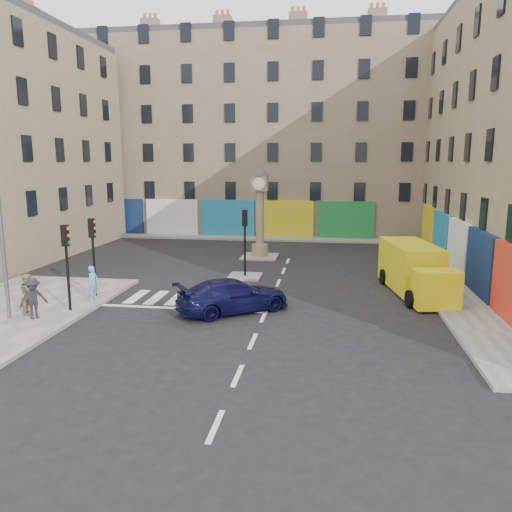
% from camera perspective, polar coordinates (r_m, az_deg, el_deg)
% --- Properties ---
extents(ground, '(120.00, 120.00, 0.00)m').
position_cam_1_polar(ground, '(20.29, 0.50, -7.78)').
color(ground, black).
rests_on(ground, ground).
extents(sidewalk_right, '(2.60, 30.00, 0.15)m').
position_cam_1_polar(sidewalk_right, '(30.35, 19.76, -2.00)').
color(sidewalk_right, gray).
rests_on(sidewalk_right, ground).
extents(sidewalk_far, '(32.00, 2.40, 0.15)m').
position_cam_1_polar(sidewalk_far, '(42.27, -0.68, 2.10)').
color(sidewalk_far, gray).
rests_on(sidewalk_far, ground).
extents(island_near, '(1.80, 1.80, 0.12)m').
position_cam_1_polar(island_near, '(28.19, -1.27, -2.34)').
color(island_near, gray).
rests_on(island_near, ground).
extents(island_far, '(2.40, 2.40, 0.12)m').
position_cam_1_polar(island_far, '(33.99, 0.44, -0.07)').
color(island_far, gray).
rests_on(island_far, ground).
extents(building_far, '(32.00, 10.00, 17.00)m').
position_cam_1_polar(building_far, '(47.57, 0.43, 13.24)').
color(building_far, '#837057').
rests_on(building_far, ground).
extents(building_left, '(8.00, 20.00, 15.00)m').
position_cam_1_polar(building_left, '(37.88, -26.96, 11.22)').
color(building_left, '#8F7F5D').
rests_on(building_left, ground).
extents(traffic_light_left_near, '(0.28, 0.22, 3.70)m').
position_cam_1_polar(traffic_light_left_near, '(22.49, -20.85, 0.24)').
color(traffic_light_left_near, black).
rests_on(traffic_light_left_near, sidewalk_left).
extents(traffic_light_left_far, '(0.28, 0.22, 3.70)m').
position_cam_1_polar(traffic_light_left_far, '(24.57, -18.14, 1.26)').
color(traffic_light_left_far, black).
rests_on(traffic_light_left_far, sidewalk_left).
extents(traffic_light_island, '(0.28, 0.22, 3.70)m').
position_cam_1_polar(traffic_light_island, '(27.72, -1.29, 2.76)').
color(traffic_light_island, black).
rests_on(traffic_light_island, island_near).
extents(clock_pillar, '(1.20, 1.20, 6.10)m').
position_cam_1_polar(clock_pillar, '(33.50, 0.45, 5.80)').
color(clock_pillar, '#8F7F5D').
rests_on(clock_pillar, island_far).
extents(navy_sedan, '(5.21, 4.54, 1.44)m').
position_cam_1_polar(navy_sedan, '(21.74, -2.62, -4.53)').
color(navy_sedan, black).
rests_on(navy_sedan, ground).
extents(yellow_van, '(3.07, 6.81, 2.39)m').
position_cam_1_polar(yellow_van, '(25.87, 17.66, -1.49)').
color(yellow_van, yellow).
rests_on(yellow_van, ground).
extents(pedestrian_blue, '(0.49, 0.65, 1.62)m').
position_cam_1_polar(pedestrian_blue, '(24.07, -18.11, -2.97)').
color(pedestrian_blue, '#5CA2D2').
rests_on(pedestrian_blue, sidewalk_left).
extents(pedestrian_tan, '(0.91, 1.01, 1.70)m').
position_cam_1_polar(pedestrian_tan, '(23.04, -24.54, -3.92)').
color(pedestrian_tan, tan).
rests_on(pedestrian_tan, sidewalk_left).
extents(pedestrian_dark, '(1.20, 1.23, 1.69)m').
position_cam_1_polar(pedestrian_dark, '(22.15, -24.10, -4.46)').
color(pedestrian_dark, black).
rests_on(pedestrian_dark, sidewalk_left).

